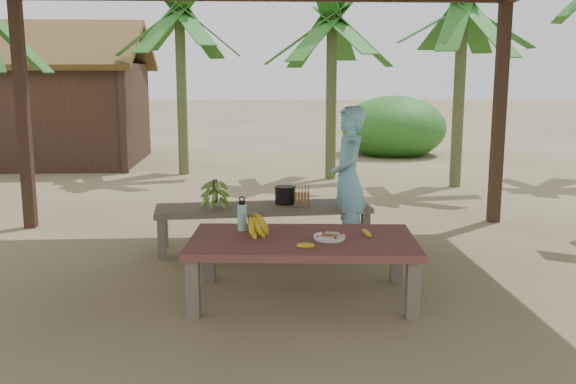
{
  "coord_description": "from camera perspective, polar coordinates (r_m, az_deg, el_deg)",
  "views": [
    {
      "loc": [
        -0.15,
        -5.27,
        1.8
      ],
      "look_at": [
        0.14,
        0.11,
        0.8
      ],
      "focal_mm": 40.0,
      "sensor_mm": 36.0,
      "label": 1
    }
  ],
  "objects": [
    {
      "name": "ground",
      "position": [
        5.57,
        -1.41,
        -8.33
      ],
      "size": [
        80.0,
        80.0,
        0.0
      ],
      "primitive_type": "plane",
      "color": "brown",
      "rests_on": "ground"
    },
    {
      "name": "work_table",
      "position": [
        5.16,
        1.3,
        -4.82
      ],
      "size": [
        1.87,
        1.13,
        0.5
      ],
      "rotation": [
        0.0,
        0.0,
        -0.07
      ],
      "color": "brown",
      "rests_on": "ground"
    },
    {
      "name": "bench",
      "position": [
        6.64,
        -2.21,
        -1.72
      ],
      "size": [
        2.24,
        0.79,
        0.45
      ],
      "rotation": [
        0.0,
        0.0,
        0.09
      ],
      "color": "brown",
      "rests_on": "ground"
    },
    {
      "name": "ripe_banana_bunch",
      "position": [
        5.24,
        -3.39,
        -2.84
      ],
      "size": [
        0.33,
        0.3,
        0.18
      ],
      "primitive_type": null,
      "rotation": [
        0.0,
        0.0,
        -0.15
      ],
      "color": "yellow",
      "rests_on": "work_table"
    },
    {
      "name": "plate",
      "position": [
        5.11,
        3.71,
        -4.04
      ],
      "size": [
        0.25,
        0.25,
        0.04
      ],
      "color": "white",
      "rests_on": "work_table"
    },
    {
      "name": "loose_banana_front",
      "position": [
        4.85,
        1.59,
        -4.78
      ],
      "size": [
        0.17,
        0.11,
        0.04
      ],
      "primitive_type": "ellipsoid",
      "rotation": [
        0.0,
        0.0,
        2.0
      ],
      "color": "yellow",
      "rests_on": "work_table"
    },
    {
      "name": "loose_banana_side",
      "position": [
        5.26,
        7.02,
        -3.63
      ],
      "size": [
        0.07,
        0.16,
        0.04
      ],
      "primitive_type": "ellipsoid",
      "rotation": [
        0.0,
        0.0,
        0.2
      ],
      "color": "yellow",
      "rests_on": "work_table"
    },
    {
      "name": "water_flask",
      "position": [
        5.39,
        -4.09,
        -2.15
      ],
      "size": [
        0.08,
        0.08,
        0.29
      ],
      "color": "#39B3AC",
      "rests_on": "work_table"
    },
    {
      "name": "green_banana_stalk",
      "position": [
        6.57,
        -6.5,
        -0.07
      ],
      "size": [
        0.29,
        0.29,
        0.3
      ],
      "primitive_type": null,
      "rotation": [
        0.0,
        0.0,
        0.09
      ],
      "color": "#598C2D",
      "rests_on": "bench"
    },
    {
      "name": "cooking_pot",
      "position": [
        6.72,
        -0.27,
        -0.31
      ],
      "size": [
        0.21,
        0.21,
        0.18
      ],
      "primitive_type": "cylinder",
      "color": "black",
      "rests_on": "bench"
    },
    {
      "name": "skewer_rack",
      "position": [
        6.61,
        1.25,
        -0.22
      ],
      "size": [
        0.19,
        0.1,
        0.24
      ],
      "primitive_type": null,
      "rotation": [
        0.0,
        0.0,
        0.09
      ],
      "color": "#A57F47",
      "rests_on": "bench"
    },
    {
      "name": "woman",
      "position": [
        6.54,
        5.39,
        1.14
      ],
      "size": [
        0.36,
        0.54,
        1.48
      ],
      "primitive_type": "imported",
      "rotation": [
        0.0,
        0.0,
        -1.56
      ],
      "color": "#79C6E5",
      "rests_on": "ground"
    },
    {
      "name": "hut",
      "position": [
        13.99,
        -21.39,
        6.92
      ],
      "size": [
        4.4,
        3.43,
        2.85
      ],
      "color": "black",
      "rests_on": "ground"
    },
    {
      "name": "banana_plant_ne",
      "position": [
        10.6,
        15.25,
        14.38
      ],
      "size": [
        1.8,
        1.8,
        3.07
      ],
      "color": "#596638",
      "rests_on": "ground"
    },
    {
      "name": "banana_plant_n",
      "position": [
        11.04,
        3.93,
        13.92
      ],
      "size": [
        1.8,
        1.8,
        2.95
      ],
      "color": "#596638",
      "rests_on": "ground"
    },
    {
      "name": "banana_plant_nw",
      "position": [
        11.7,
        -9.61,
        14.45
      ],
      "size": [
        1.8,
        1.8,
        3.12
      ],
      "color": "#596638",
      "rests_on": "ground"
    }
  ]
}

